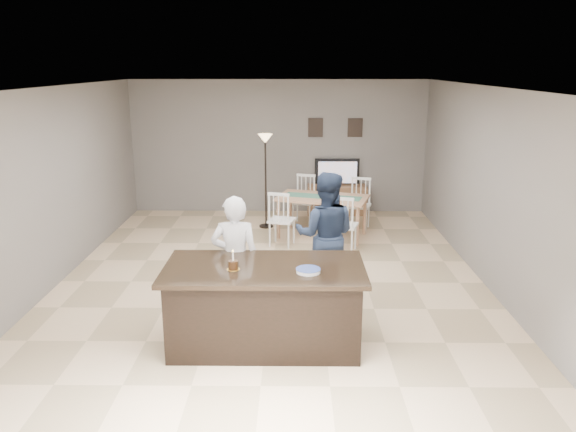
{
  "coord_description": "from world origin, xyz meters",
  "views": [
    {
      "loc": [
        0.31,
        -7.43,
        2.99
      ],
      "look_at": [
        0.24,
        -0.3,
        1.05
      ],
      "focal_mm": 35.0,
      "sensor_mm": 36.0,
      "label": 1
    }
  ],
  "objects_px": {
    "woman": "(235,260)",
    "floor_lamp": "(265,156)",
    "man": "(325,235)",
    "kitchen_island": "(265,305)",
    "dining_table": "(322,204)",
    "tv_console": "(337,200)",
    "birthday_cake": "(233,265)",
    "television": "(337,172)",
    "plate_stack": "(308,271)"
  },
  "relations": [
    {
      "from": "woman",
      "to": "floor_lamp",
      "type": "relative_size",
      "value": 0.88
    },
    {
      "from": "man",
      "to": "floor_lamp",
      "type": "xyz_separation_m",
      "value": [
        -0.94,
        3.25,
        0.53
      ]
    },
    {
      "from": "kitchen_island",
      "to": "dining_table",
      "type": "distance_m",
      "value": 4.08
    },
    {
      "from": "tv_console",
      "to": "man",
      "type": "xyz_separation_m",
      "value": [
        -0.47,
        -4.22,
        0.54
      ]
    },
    {
      "from": "kitchen_island",
      "to": "man",
      "type": "height_order",
      "value": "man"
    },
    {
      "from": "birthday_cake",
      "to": "dining_table",
      "type": "relative_size",
      "value": 0.1
    },
    {
      "from": "kitchen_island",
      "to": "floor_lamp",
      "type": "distance_m",
      "value": 4.69
    },
    {
      "from": "tv_console",
      "to": "kitchen_island",
      "type": "bearing_deg",
      "value": -102.16
    },
    {
      "from": "woman",
      "to": "man",
      "type": "relative_size",
      "value": 0.92
    },
    {
      "from": "man",
      "to": "tv_console",
      "type": "bearing_deg",
      "value": -87.56
    },
    {
      "from": "television",
      "to": "woman",
      "type": "distance_m",
      "value": 5.33
    },
    {
      "from": "floor_lamp",
      "to": "woman",
      "type": "bearing_deg",
      "value": -92.25
    },
    {
      "from": "man",
      "to": "plate_stack",
      "type": "distance_m",
      "value": 1.54
    },
    {
      "from": "tv_console",
      "to": "dining_table",
      "type": "bearing_deg",
      "value": -103.63
    },
    {
      "from": "man",
      "to": "woman",
      "type": "bearing_deg",
      "value": 44.96
    },
    {
      "from": "tv_console",
      "to": "television",
      "type": "distance_m",
      "value": 0.57
    },
    {
      "from": "dining_table",
      "to": "floor_lamp",
      "type": "bearing_deg",
      "value": 166.06
    },
    {
      "from": "kitchen_island",
      "to": "television",
      "type": "relative_size",
      "value": 2.35
    },
    {
      "from": "floor_lamp",
      "to": "birthday_cake",
      "type": "bearing_deg",
      "value": -91.37
    },
    {
      "from": "woman",
      "to": "television",
      "type": "bearing_deg",
      "value": -106.33
    },
    {
      "from": "television",
      "to": "woman",
      "type": "relative_size",
      "value": 0.59
    },
    {
      "from": "woman",
      "to": "floor_lamp",
      "type": "xyz_separation_m",
      "value": [
        0.16,
        4.05,
        0.59
      ]
    },
    {
      "from": "birthday_cake",
      "to": "dining_table",
      "type": "xyz_separation_m",
      "value": [
        1.14,
        4.09,
        -0.35
      ]
    },
    {
      "from": "tv_console",
      "to": "floor_lamp",
      "type": "distance_m",
      "value": 2.02
    },
    {
      "from": "woman",
      "to": "birthday_cake",
      "type": "distance_m",
      "value": 0.67
    },
    {
      "from": "woman",
      "to": "floor_lamp",
      "type": "bearing_deg",
      "value": -91.44
    },
    {
      "from": "plate_stack",
      "to": "floor_lamp",
      "type": "relative_size",
      "value": 0.15
    },
    {
      "from": "woman",
      "to": "birthday_cake",
      "type": "relative_size",
      "value": 7.21
    },
    {
      "from": "tv_console",
      "to": "dining_table",
      "type": "distance_m",
      "value": 1.65
    },
    {
      "from": "plate_stack",
      "to": "man",
      "type": "bearing_deg",
      "value": 80.22
    },
    {
      "from": "floor_lamp",
      "to": "man",
      "type": "bearing_deg",
      "value": -73.91
    },
    {
      "from": "tv_console",
      "to": "dining_table",
      "type": "relative_size",
      "value": 0.57
    },
    {
      "from": "woman",
      "to": "man",
      "type": "distance_m",
      "value": 1.36
    },
    {
      "from": "man",
      "to": "television",
      "type": "bearing_deg",
      "value": -87.45
    },
    {
      "from": "kitchen_island",
      "to": "floor_lamp",
      "type": "relative_size",
      "value": 1.22
    },
    {
      "from": "tv_console",
      "to": "plate_stack",
      "type": "distance_m",
      "value": 5.82
    },
    {
      "from": "woman",
      "to": "dining_table",
      "type": "distance_m",
      "value": 3.65
    },
    {
      "from": "kitchen_island",
      "to": "television",
      "type": "distance_m",
      "value": 5.78
    },
    {
      "from": "woman",
      "to": "floor_lamp",
      "type": "distance_m",
      "value": 4.1
    },
    {
      "from": "dining_table",
      "to": "floor_lamp",
      "type": "xyz_separation_m",
      "value": [
        -1.03,
        0.6,
        0.76
      ]
    },
    {
      "from": "floor_lamp",
      "to": "plate_stack",
      "type": "bearing_deg",
      "value": -81.94
    },
    {
      "from": "kitchen_island",
      "to": "plate_stack",
      "type": "height_order",
      "value": "plate_stack"
    },
    {
      "from": "television",
      "to": "birthday_cake",
      "type": "bearing_deg",
      "value": 75.13
    },
    {
      "from": "television",
      "to": "dining_table",
      "type": "xyz_separation_m",
      "value": [
        -0.38,
        -1.64,
        -0.26
      ]
    },
    {
      "from": "kitchen_island",
      "to": "man",
      "type": "bearing_deg",
      "value": 61.69
    },
    {
      "from": "television",
      "to": "floor_lamp",
      "type": "xyz_separation_m",
      "value": [
        -1.41,
        -1.04,
        0.5
      ]
    },
    {
      "from": "dining_table",
      "to": "man",
      "type": "bearing_deg",
      "value": -75.54
    },
    {
      "from": "kitchen_island",
      "to": "man",
      "type": "distance_m",
      "value": 1.58
    },
    {
      "from": "dining_table",
      "to": "birthday_cake",
      "type": "bearing_deg",
      "value": -89.15
    },
    {
      "from": "birthday_cake",
      "to": "plate_stack",
      "type": "distance_m",
      "value": 0.79
    }
  ]
}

